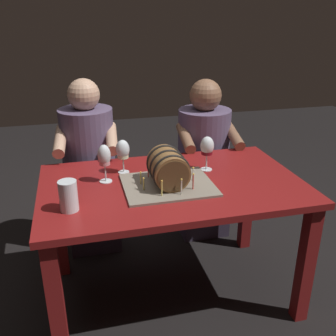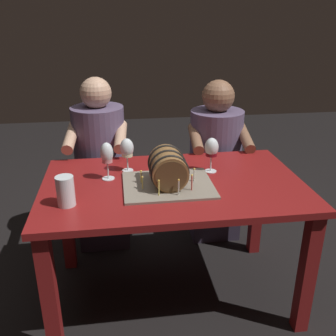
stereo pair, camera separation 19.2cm
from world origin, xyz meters
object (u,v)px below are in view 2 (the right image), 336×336
at_px(person_seated_right, 215,165).
at_px(dining_table, 173,201).
at_px(wine_glass_white, 127,149).
at_px(wine_glass_red, 212,149).
at_px(beer_pint, 66,192).
at_px(wine_glass_rose, 107,155).
at_px(barrel_cake, 168,171).
at_px(person_seated_left, 101,170).

bearing_deg(person_seated_right, dining_table, -121.82).
relative_size(wine_glass_white, wine_glass_red, 0.97).
height_order(wine_glass_white, beer_pint, wine_glass_white).
height_order(wine_glass_rose, wine_glass_red, wine_glass_rose).
bearing_deg(beer_pint, barrel_cake, 15.97).
bearing_deg(wine_glass_white, dining_table, -39.82).
relative_size(wine_glass_white, person_seated_right, 0.17).
height_order(person_seated_left, person_seated_right, person_seated_left).
relative_size(dining_table, beer_pint, 9.58).
bearing_deg(wine_glass_rose, person_seated_left, 96.48).
xyz_separation_m(barrel_cake, wine_glass_rose, (-0.30, 0.13, 0.05)).
height_order(barrel_cake, wine_glass_rose, wine_glass_rose).
relative_size(barrel_cake, person_seated_right, 0.40).
bearing_deg(dining_table, wine_glass_rose, 164.67).
relative_size(dining_table, person_seated_right, 1.20).
bearing_deg(wine_glass_red, beer_pint, -158.44).
distance_m(dining_table, barrel_cake, 0.20).
bearing_deg(wine_glass_rose, wine_glass_red, 2.42).
bearing_deg(person_seated_left, wine_glass_red, -39.94).
bearing_deg(wine_glass_red, barrel_cake, -149.07).
xyz_separation_m(wine_glass_white, person_seated_right, (0.63, 0.45, -0.31)).
bearing_deg(wine_glass_rose, barrel_cake, -23.66).
xyz_separation_m(dining_table, wine_glass_red, (0.23, 0.12, 0.24)).
xyz_separation_m(dining_table, person_seated_left, (-0.40, 0.64, -0.07)).
xyz_separation_m(wine_glass_red, person_seated_right, (0.17, 0.53, -0.32)).
distance_m(wine_glass_rose, wine_glass_white, 0.15).
distance_m(wine_glass_red, person_seated_right, 0.64).
bearing_deg(wine_glass_red, wine_glass_rose, -177.58).
xyz_separation_m(wine_glass_white, beer_pint, (-0.30, -0.37, -0.06)).
xyz_separation_m(dining_table, beer_pint, (-0.53, -0.18, 0.18)).
relative_size(beer_pint, person_seated_right, 0.12).
height_order(wine_glass_white, wine_glass_red, wine_glass_red).
xyz_separation_m(barrel_cake, wine_glass_red, (0.26, 0.16, 0.05)).
bearing_deg(beer_pint, wine_glass_white, 51.53).
relative_size(wine_glass_rose, person_seated_left, 0.17).
distance_m(wine_glass_rose, person_seated_left, 0.64).
distance_m(dining_table, wine_glass_rose, 0.43).
height_order(barrel_cake, wine_glass_white, barrel_cake).
relative_size(wine_glass_red, person_seated_right, 0.17).
height_order(dining_table, barrel_cake, barrel_cake).
xyz_separation_m(dining_table, barrel_cake, (-0.03, -0.04, 0.19)).
distance_m(beer_pint, person_seated_left, 0.87).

